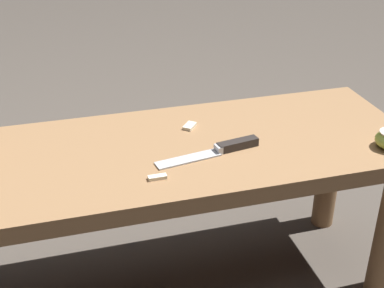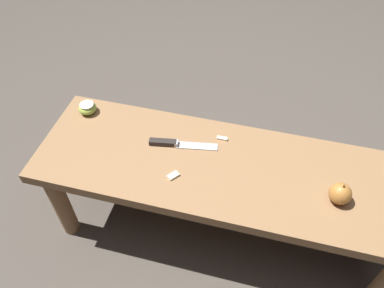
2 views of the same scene
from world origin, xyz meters
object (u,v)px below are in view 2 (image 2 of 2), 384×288
object	(u,v)px
apple_whole	(340,194)
knife	(173,143)
wooden_bench	(224,178)
apple_cut	(87,108)

from	to	relation	value
apple_whole	knife	bearing A→B (deg)	170.51
wooden_bench	apple_cut	size ratio (longest dim) A/B	19.32
knife	apple_cut	distance (m)	0.38
apple_cut	apple_whole	bearing A→B (deg)	-10.78
apple_cut	wooden_bench	bearing A→B (deg)	-13.30
knife	apple_cut	xyz separation A→B (m)	(-0.37, 0.08, 0.01)
wooden_bench	apple_cut	xyz separation A→B (m)	(-0.58, 0.14, 0.09)
apple_cut	knife	bearing A→B (deg)	-12.76
apple_whole	apple_cut	bearing A→B (deg)	169.22
wooden_bench	apple_cut	distance (m)	0.60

